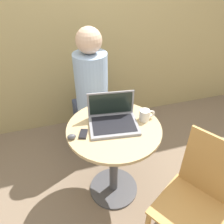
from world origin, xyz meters
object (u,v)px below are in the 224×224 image
laptop (113,119)px  person_seated (91,102)px  cell_phone (83,134)px  chair_empty (196,200)px

laptop → person_seated: (-0.04, 0.60, -0.21)m
laptop → cell_phone: size_ratio=3.65×
laptop → chair_empty: bearing=-57.5°
cell_phone → chair_empty: chair_empty is taller
cell_phone → chair_empty: 0.85m
chair_empty → laptop: bearing=122.5°
laptop → person_seated: 0.63m
cell_phone → person_seated: size_ratio=0.08×
cell_phone → person_seated: bearing=74.2°
laptop → chair_empty: size_ratio=0.42×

